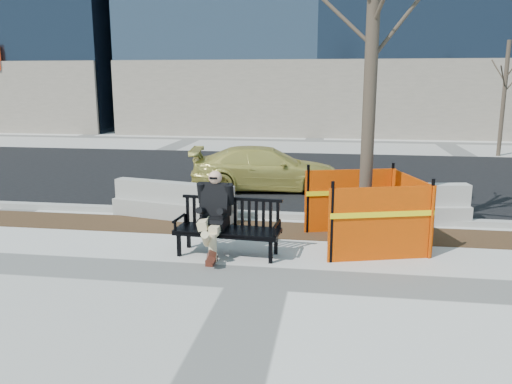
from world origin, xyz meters
TOP-DOWN VIEW (x-y plane):
  - ground at (0.00, 0.00)m, footprint 120.00×120.00m
  - mulch_strip at (0.00, 2.60)m, footprint 40.00×1.20m
  - asphalt_street at (0.00, 8.80)m, footprint 60.00×10.40m
  - curb at (0.00, 3.55)m, footprint 60.00×0.25m
  - bench at (-0.70, 0.97)m, footprint 1.88×0.79m
  - seated_man at (-0.95, 1.03)m, footprint 0.70×1.09m
  - tree_fence at (1.64, 1.93)m, footprint 3.40×3.40m
  - sedan at (-0.79, 6.51)m, footprint 4.28×2.22m
  - jersey_barrier_left at (-2.38, 3.21)m, footprint 2.87×1.17m
  - jersey_barrier_right at (2.41, 3.51)m, footprint 3.02×1.10m
  - far_tree_right at (7.53, 14.48)m, footprint 2.09×2.09m

SIDE VIEW (x-z plane):
  - ground at x=0.00m, z-range 0.00..0.00m
  - bench at x=-0.70m, z-range -0.49..0.49m
  - seated_man at x=-0.95m, z-range -0.73..0.73m
  - tree_fence at x=1.64m, z-range -3.42..3.42m
  - sedan at x=-0.79m, z-range -0.59..0.59m
  - jersey_barrier_left at x=-2.38m, z-range -0.40..0.40m
  - jersey_barrier_right at x=2.41m, z-range -0.42..0.42m
  - far_tree_right at x=7.53m, z-range -2.42..2.42m
  - asphalt_street at x=0.00m, z-range 0.00..0.01m
  - mulch_strip at x=0.00m, z-range -0.01..0.01m
  - curb at x=0.00m, z-range 0.00..0.12m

